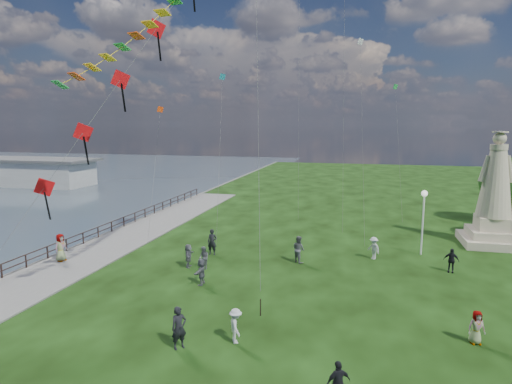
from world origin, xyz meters
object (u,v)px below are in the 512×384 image
(statue, at_px, (494,203))
(person_5, at_px, (189,256))
(person_7, at_px, (299,249))
(pier_pavilion, at_px, (11,171))
(person_2, at_px, (236,326))
(person_1, at_px, (204,258))
(person_6, at_px, (212,242))
(person_10, at_px, (61,249))
(person_3, at_px, (338,383))
(person_8, at_px, (374,248))
(person_9, at_px, (451,260))
(person_0, at_px, (179,328))
(person_11, at_px, (201,272))
(person_4, at_px, (476,327))
(lamppost, at_px, (424,209))

(statue, xyz_separation_m, person_5, (-21.32, -11.02, -2.61))
(statue, bearing_deg, person_7, -150.51)
(pier_pavilion, bearing_deg, person_2, -38.79)
(person_1, relative_size, person_7, 0.81)
(person_5, height_order, person_6, person_6)
(pier_pavilion, relative_size, person_7, 15.89)
(person_2, distance_m, person_6, 13.11)
(person_5, relative_size, person_10, 0.83)
(person_3, xyz_separation_m, person_8, (1.46, 16.94, 0.02))
(person_8, bearing_deg, person_9, 27.83)
(person_8, height_order, person_9, person_8)
(person_0, relative_size, person_11, 1.17)
(person_8, bearing_deg, person_0, -72.86)
(person_4, xyz_separation_m, person_11, (-14.30, 3.62, 0.04))
(pier_pavilion, relative_size, person_1, 19.65)
(person_5, bearing_deg, person_2, -157.83)
(person_10, bearing_deg, person_5, -71.55)
(person_1, height_order, person_2, person_2)
(person_5, bearing_deg, person_11, -155.95)
(statue, xyz_separation_m, person_0, (-17.49, -21.00, -2.47))
(person_6, bearing_deg, pier_pavilion, 143.49)
(person_1, relative_size, person_11, 0.96)
(person_3, distance_m, person_6, 18.14)
(person_11, bearing_deg, statue, 122.65)
(pier_pavilion, relative_size, person_10, 15.52)
(person_4, distance_m, person_8, 12.01)
(person_0, height_order, person_6, person_6)
(person_3, bearing_deg, pier_pavilion, -72.27)
(person_1, distance_m, person_7, 6.60)
(pier_pavilion, xyz_separation_m, person_5, (46.03, -32.95, -1.04))
(person_4, relative_size, person_11, 0.95)
(person_11, bearing_deg, person_6, -169.08)
(person_0, distance_m, person_1, 10.23)
(person_0, bearing_deg, person_2, -21.11)
(person_0, xyz_separation_m, person_5, (-3.83, 9.97, -0.14))
(person_5, height_order, person_7, person_7)
(person_0, xyz_separation_m, person_10, (-12.86, 8.72, 0.03))
(person_4, bearing_deg, person_6, 135.71)
(statue, xyz_separation_m, person_3, (-10.64, -23.07, -2.62))
(person_1, bearing_deg, person_5, -145.26)
(person_1, xyz_separation_m, person_2, (4.90, -8.79, 0.02))
(person_4, height_order, person_10, person_10)
(lamppost, relative_size, person_6, 2.51)
(person_9, bearing_deg, pier_pavilion, 168.51)
(person_2, relative_size, person_3, 0.99)
(lamppost, bearing_deg, person_4, -86.82)
(person_7, relative_size, person_8, 1.17)
(lamppost, xyz_separation_m, person_9, (1.41, -3.57, -2.67))
(person_10, bearing_deg, person_6, -55.47)
(person_5, bearing_deg, person_1, -107.15)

